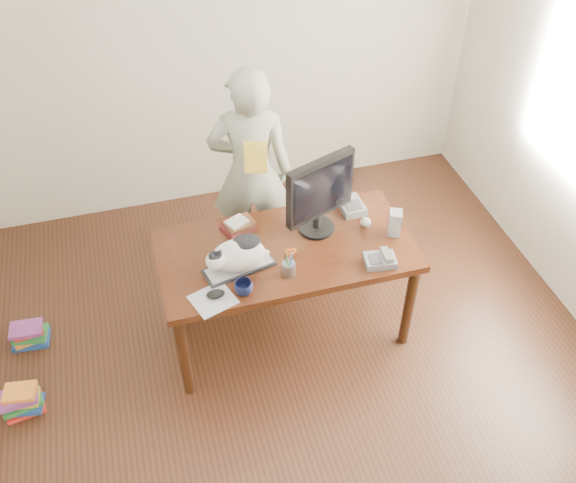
% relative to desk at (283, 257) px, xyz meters
% --- Properties ---
extents(room, '(4.50, 4.50, 4.50)m').
position_rel_desk_xyz_m(room, '(0.00, -0.68, 0.75)').
color(room, black).
rests_on(room, ground).
extents(desk, '(1.60, 0.80, 0.75)m').
position_rel_desk_xyz_m(desk, '(0.00, 0.00, 0.00)').
color(desk, black).
rests_on(desk, ground).
extents(keyboard, '(0.45, 0.25, 0.03)m').
position_rel_desk_xyz_m(keyboard, '(-0.32, -0.18, 0.16)').
color(keyboard, black).
rests_on(keyboard, desk).
extents(cat, '(0.42, 0.28, 0.24)m').
position_rel_desk_xyz_m(cat, '(-0.33, -0.18, 0.27)').
color(cat, white).
rests_on(cat, keyboard).
extents(monitor, '(0.47, 0.31, 0.55)m').
position_rel_desk_xyz_m(monitor, '(0.25, 0.03, 0.46)').
color(monitor, black).
rests_on(monitor, desk).
extents(pen_cup, '(0.09, 0.09, 0.21)m').
position_rel_desk_xyz_m(pen_cup, '(-0.05, -0.30, 0.21)').
color(pen_cup, gray).
rests_on(pen_cup, desk).
extents(mousepad, '(0.29, 0.28, 0.01)m').
position_rel_desk_xyz_m(mousepad, '(-0.52, -0.38, 0.15)').
color(mousepad, '#B3B8BF').
rests_on(mousepad, desk).
extents(mouse, '(0.12, 0.10, 0.04)m').
position_rel_desk_xyz_m(mouse, '(-0.50, -0.36, 0.17)').
color(mouse, black).
rests_on(mouse, mousepad).
extents(coffee_mug, '(0.15, 0.15, 0.09)m').
position_rel_desk_xyz_m(coffee_mug, '(-0.34, -0.38, 0.19)').
color(coffee_mug, black).
rests_on(coffee_mug, desk).
extents(phone, '(0.21, 0.17, 0.09)m').
position_rel_desk_xyz_m(phone, '(0.52, -0.37, 0.18)').
color(phone, slate).
rests_on(phone, desk).
extents(speaker, '(0.11, 0.11, 0.18)m').
position_rel_desk_xyz_m(speaker, '(0.70, -0.13, 0.24)').
color(speaker, '#939396').
rests_on(speaker, desk).
extents(baseball, '(0.07, 0.07, 0.07)m').
position_rel_desk_xyz_m(baseball, '(0.55, -0.02, 0.18)').
color(baseball, beige).
rests_on(baseball, desk).
extents(book_stack, '(0.24, 0.21, 0.08)m').
position_rel_desk_xyz_m(book_stack, '(-0.24, 0.18, 0.18)').
color(book_stack, '#521517').
rests_on(book_stack, desk).
extents(calculator, '(0.16, 0.21, 0.06)m').
position_rel_desk_xyz_m(calculator, '(0.52, 0.17, 0.18)').
color(calculator, slate).
rests_on(calculator, desk).
extents(person, '(0.66, 0.51, 1.62)m').
position_rel_desk_xyz_m(person, '(-0.04, 0.68, 0.21)').
color(person, beige).
rests_on(person, ground).
extents(held_book, '(0.17, 0.12, 0.21)m').
position_rel_desk_xyz_m(held_book, '(-0.04, 0.51, 0.45)').
color(held_book, yellow).
rests_on(held_book, person).
extents(book_pile_a, '(0.27, 0.22, 0.18)m').
position_rel_desk_xyz_m(book_pile_a, '(-1.75, -0.28, -0.51)').
color(book_pile_a, red).
rests_on(book_pile_a, ground).
extents(book_pile_b, '(0.26, 0.20, 0.15)m').
position_rel_desk_xyz_m(book_pile_b, '(-1.72, 0.27, -0.53)').
color(book_pile_b, navy).
rests_on(book_pile_b, ground).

